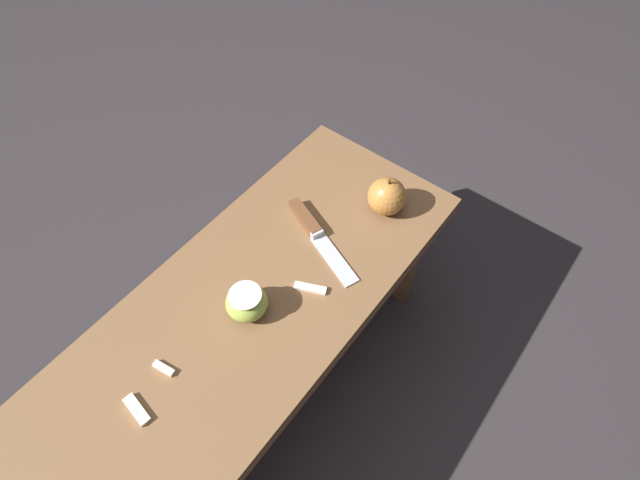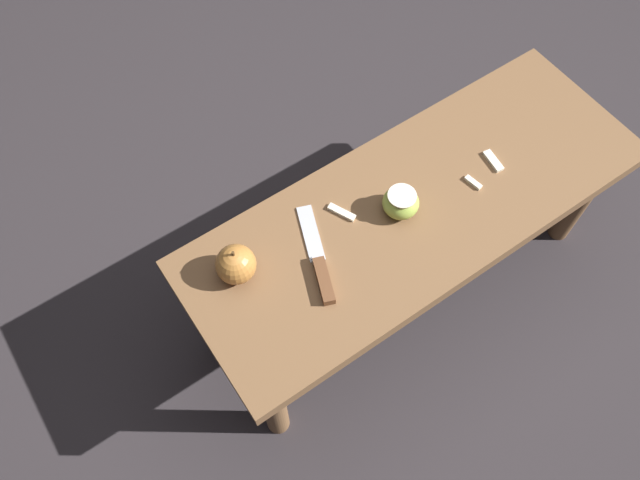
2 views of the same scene
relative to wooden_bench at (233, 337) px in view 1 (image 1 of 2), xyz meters
The scene contains 8 objects.
ground_plane 0.33m from the wooden_bench, ahead, with size 8.00×8.00×0.00m, color #2D282B.
wooden_bench is the anchor object (origin of this frame).
knife 0.27m from the wooden_bench, behind, with size 0.11×0.23×0.02m.
apple_whole 0.42m from the wooden_bench, 169.30° to the left, with size 0.08×0.08×0.09m.
apple_cut 0.10m from the wooden_bench, 166.27° to the left, with size 0.08×0.08×0.06m.
apple_slice_near_knife 0.21m from the wooden_bench, ahead, with size 0.03×0.06×0.01m.
apple_slice_center 0.15m from the wooden_bench, 11.54° to the right, with size 0.02×0.04×0.01m.
apple_slice_near_bowl 0.18m from the wooden_bench, 153.61° to the left, with size 0.04×0.06×0.01m.
Camera 1 is at (0.22, 0.38, 1.22)m, focal length 28.00 mm.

